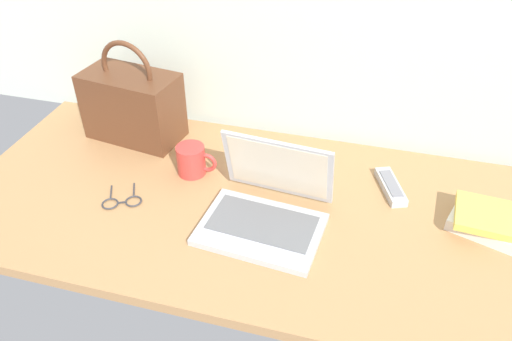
% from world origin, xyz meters
% --- Properties ---
extents(desk, '(1.60, 0.76, 0.03)m').
position_xyz_m(desk, '(0.00, 0.00, 0.01)').
color(desk, '#A87A4C').
rests_on(desk, ground).
extents(laptop, '(0.33, 0.30, 0.21)m').
position_xyz_m(laptop, '(0.08, -0.05, 0.08)').
color(laptop, '#B2B5BA').
rests_on(laptop, desk).
extents(coffee_mug, '(0.12, 0.08, 0.09)m').
position_xyz_m(coffee_mug, '(-0.18, 0.09, 0.08)').
color(coffee_mug, red).
rests_on(coffee_mug, desk).
extents(remote_control_near, '(0.10, 0.17, 0.02)m').
position_xyz_m(remote_control_near, '(0.39, 0.17, 0.04)').
color(remote_control_near, '#B7B7B7').
rests_on(remote_control_near, desk).
extents(remote_control_far, '(0.12, 0.16, 0.02)m').
position_xyz_m(remote_control_far, '(0.03, 0.20, 0.04)').
color(remote_control_far, '#B7B7B7').
rests_on(remote_control_far, desk).
extents(eyeglasses, '(0.13, 0.13, 0.01)m').
position_xyz_m(eyeglasses, '(-0.32, -0.09, 0.03)').
color(eyeglasses, '#333338').
rests_on(eyeglasses, desk).
extents(handbag, '(0.32, 0.20, 0.33)m').
position_xyz_m(handbag, '(-0.44, 0.24, 0.15)').
color(handbag, '#59331E').
rests_on(handbag, desk).
extents(book_stack, '(0.21, 0.18, 0.05)m').
position_xyz_m(book_stack, '(0.64, 0.06, 0.06)').
color(book_stack, silver).
rests_on(book_stack, desk).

